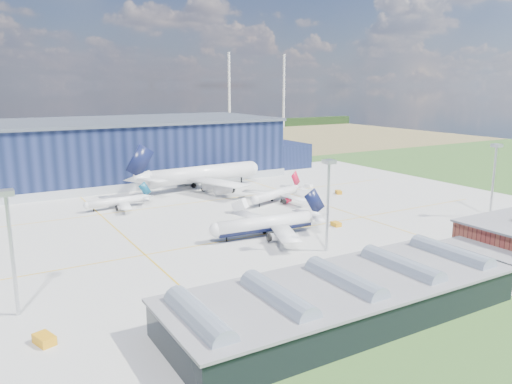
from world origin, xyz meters
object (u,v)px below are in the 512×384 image
object	(u,v)px
light_mast_west	(10,233)
gse_tug_b	(336,224)
hangar	(140,151)
light_mast_east	(495,168)
gse_tug_a	(44,340)
gse_tug_c	(339,192)
airstair	(240,208)
car_b	(381,255)
airliner_regional	(115,198)
gse_cart_a	(309,186)
airliner_navy	(265,216)
light_mast_center	(328,190)
airliner_red	(275,190)
airliner_widebody	(202,165)
gse_van_b	(305,216)

from	to	relation	value
light_mast_west	gse_tug_b	distance (m)	89.10
hangar	gse_tug_b	bearing A→B (deg)	-77.77
light_mast_west	light_mast_east	distance (m)	135.00
gse_tug_a	gse_tug_c	distance (m)	130.02
airstair	car_b	xyz separation A→B (m)	(9.11, -54.20, -1.07)
airliner_regional	gse_cart_a	bearing A→B (deg)	172.68
airliner_navy	gse_tug_b	bearing A→B (deg)	-179.57
light_mast_west	gse_tug_b	xyz separation A→B (m)	(86.37, 16.15, -14.78)
hangar	gse_cart_a	size ratio (longest dim) A/B	53.35
light_mast_center	airliner_red	world-z (taller)	light_mast_center
light_mast_west	car_b	world-z (taller)	light_mast_west
airliner_navy	light_mast_center	bearing A→B (deg)	116.25
airliner_widebody	gse_cart_a	bearing A→B (deg)	-29.02
gse_tug_b	gse_tug_c	world-z (taller)	gse_tug_c
gse_cart_a	airstair	world-z (taller)	airstair
airliner_widebody	gse_tug_a	size ratio (longest dim) A/B	15.29
light_mast_center	light_mast_east	xyz separation A→B (m)	(65.00, 0.00, 0.00)
airliner_navy	airstair	xyz separation A→B (m)	(6.47, 25.86, -4.24)
light_mast_center	gse_tug_b	xyz separation A→B (m)	(16.37, 16.15, -14.78)
airliner_navy	airliner_regional	bearing A→B (deg)	-58.07
airliner_navy	gse_tug_c	distance (m)	62.14
hangar	light_mast_west	bearing A→B (deg)	-116.71
airliner_red	gse_van_b	distance (m)	24.11
gse_tug_b	airstair	world-z (taller)	airstair
airliner_regional	hangar	bearing A→B (deg)	-120.74
light_mast_west	gse_tug_a	bearing A→B (deg)	-79.52
airliner_widebody	gse_tug_a	bearing A→B (deg)	-130.60
gse_tug_c	car_b	xyz separation A→B (m)	(-37.23, -60.68, -0.14)
hangar	gse_tug_c	distance (m)	92.04
airliner_regional	car_b	bearing A→B (deg)	112.50
airliner_regional	gse_tug_c	bearing A→B (deg)	160.95
airliner_navy	airstair	bearing A→B (deg)	-99.08
hangar	gse_tug_a	size ratio (longest dim) A/B	37.84
gse_cart_a	gse_tug_c	bearing A→B (deg)	-103.76
airliner_red	gse_tug_a	size ratio (longest dim) A/B	7.54
light_mast_west	airstair	world-z (taller)	light_mast_west
hangar	gse_tug_b	xyz separation A→B (m)	(23.56, -108.66, -10.96)
airliner_red	car_b	xyz separation A→B (m)	(-8.85, -61.09, -4.16)
gse_tug_a	airliner_red	bearing A→B (deg)	18.63
light_mast_west	airstair	xyz separation A→B (m)	(69.46, 43.86, -13.82)
gse_cart_a	gse_van_b	size ratio (longest dim) A/B	0.54
airliner_regional	light_mast_east	bearing A→B (deg)	139.48
light_mast_west	gse_tug_c	size ratio (longest dim) A/B	7.27
light_mast_east	airliner_red	size ratio (longest dim) A/B	0.80
gse_tug_a	car_b	bearing A→B (deg)	-16.12
gse_tug_b	gse_van_b	distance (m)	11.63
airliner_red	gse_tug_a	world-z (taller)	airliner_red
hangar	light_mast_east	distance (m)	144.23
hangar	gse_tug_c	xyz separation A→B (m)	(52.98, -74.46, -10.92)
gse_van_b	airliner_red	bearing A→B (deg)	33.99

